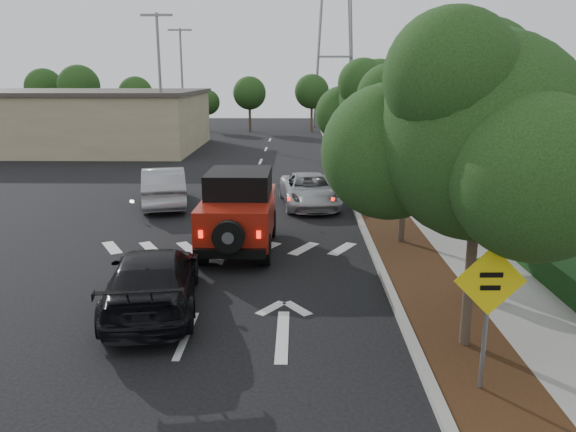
{
  "coord_description": "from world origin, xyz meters",
  "views": [
    {
      "loc": [
        2.29,
        -10.67,
        5.26
      ],
      "look_at": [
        2.06,
        3.0,
        1.81
      ],
      "focal_mm": 35.0,
      "sensor_mm": 36.0,
      "label": 1
    }
  ],
  "objects_px": {
    "red_jeep": "(239,209)",
    "black_suv_oncoming": "(153,280)",
    "silver_suv_ahead": "(309,190)",
    "speed_hump_sign": "(488,299)"
  },
  "relations": [
    {
      "from": "red_jeep",
      "to": "black_suv_oncoming",
      "type": "xyz_separation_m",
      "value": [
        -1.5,
        -4.8,
        -0.51
      ]
    },
    {
      "from": "black_suv_oncoming",
      "to": "speed_hump_sign",
      "type": "height_order",
      "value": "speed_hump_sign"
    },
    {
      "from": "red_jeep",
      "to": "silver_suv_ahead",
      "type": "relative_size",
      "value": 1.01
    },
    {
      "from": "silver_suv_ahead",
      "to": "black_suv_oncoming",
      "type": "distance_m",
      "value": 11.22
    },
    {
      "from": "silver_suv_ahead",
      "to": "black_suv_oncoming",
      "type": "bearing_deg",
      "value": -116.44
    },
    {
      "from": "red_jeep",
      "to": "silver_suv_ahead",
      "type": "distance_m",
      "value": 6.23
    },
    {
      "from": "red_jeep",
      "to": "silver_suv_ahead",
      "type": "xyz_separation_m",
      "value": [
        2.29,
        5.76,
        -0.57
      ]
    },
    {
      "from": "red_jeep",
      "to": "black_suv_oncoming",
      "type": "distance_m",
      "value": 5.05
    },
    {
      "from": "silver_suv_ahead",
      "to": "speed_hump_sign",
      "type": "height_order",
      "value": "speed_hump_sign"
    },
    {
      "from": "silver_suv_ahead",
      "to": "black_suv_oncoming",
      "type": "xyz_separation_m",
      "value": [
        -3.79,
        -10.56,
        0.06
      ]
    }
  ]
}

